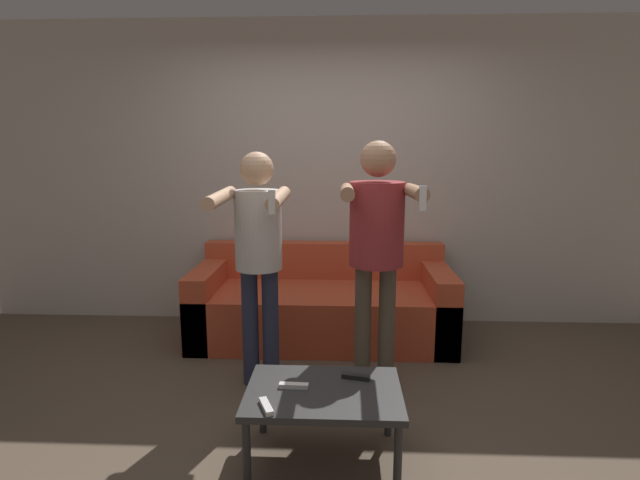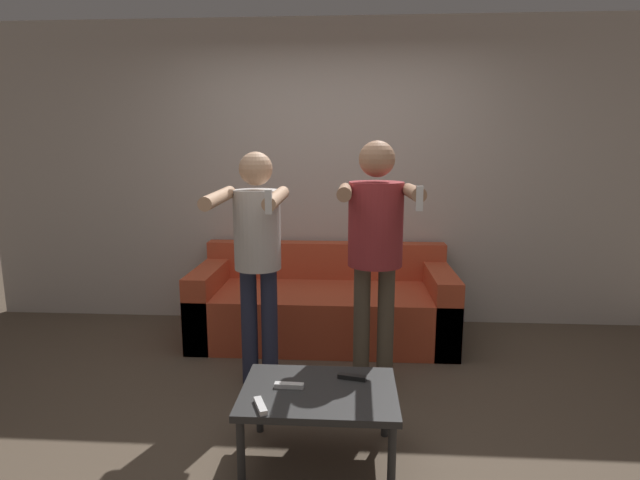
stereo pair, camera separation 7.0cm
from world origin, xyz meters
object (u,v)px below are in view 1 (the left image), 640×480
at_px(remote_far, 356,377).
at_px(remote_mid, 294,386).
at_px(couch, 322,306).
at_px(coffee_table, 324,397).
at_px(person_standing_left, 258,244).
at_px(person_standing_right, 377,235).
at_px(remote_near, 266,406).

bearing_deg(remote_far, remote_mid, -160.18).
xyz_separation_m(couch, coffee_table, (0.07, -1.70, 0.08)).
bearing_deg(couch, remote_far, -81.29).
bearing_deg(person_standing_left, remote_mid, -69.10).
height_order(person_standing_left, person_standing_right, person_standing_right).
bearing_deg(remote_near, coffee_table, 37.18).
bearing_deg(remote_near, remote_far, 37.23).
bearing_deg(couch, person_standing_right, -66.58).
bearing_deg(person_standing_left, couch, 66.73).
xyz_separation_m(person_standing_left, person_standing_right, (0.77, 0.01, 0.06)).
bearing_deg(couch, coffee_table, -87.51).
distance_m(couch, coffee_table, 1.71).
distance_m(couch, remote_near, 1.92).
height_order(coffee_table, remote_near, remote_near).
bearing_deg(remote_far, coffee_table, -142.69).
bearing_deg(remote_far, remote_near, -142.77).
bearing_deg(person_standing_left, coffee_table, -60.45).
relative_size(person_standing_right, remote_mid, 10.86).
bearing_deg(remote_mid, remote_far, 19.82).
bearing_deg(person_standing_right, couch, 113.42).
height_order(couch, coffee_table, couch).
height_order(couch, remote_mid, couch).
relative_size(person_standing_right, remote_far, 10.66).
height_order(person_standing_right, remote_near, person_standing_right).
distance_m(couch, remote_mid, 1.70).
distance_m(person_standing_left, coffee_table, 1.13).
xyz_separation_m(coffee_table, remote_near, (-0.26, -0.20, 0.05)).
height_order(person_standing_left, coffee_table, person_standing_left).
relative_size(couch, remote_far, 13.78).
bearing_deg(remote_far, couch, 98.71).
height_order(person_standing_right, coffee_table, person_standing_right).
height_order(person_standing_right, remote_mid, person_standing_right).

